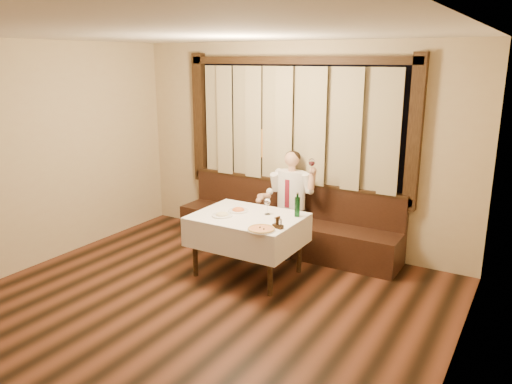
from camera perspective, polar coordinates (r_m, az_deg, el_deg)
The scene contains 10 objects.
room at distance 5.20m, azimuth -5.22°, elevation 3.03°, with size 5.01×6.01×2.81m.
banquette at distance 6.96m, azimuth 3.45°, elevation -3.97°, with size 3.20×0.61×0.94m.
dining_table at distance 6.01m, azimuth -0.97°, elevation -3.64°, with size 1.27×0.97×0.76m.
pizza at distance 5.46m, azimuth 0.62°, elevation -4.26°, with size 0.31×0.31×0.03m.
pasta_red at distance 6.12m, azimuth -2.05°, elevation -1.91°, with size 0.25×0.25×0.09m.
pasta_cream at distance 5.95m, azimuth -3.91°, elevation -2.45°, with size 0.25×0.25×0.08m.
green_bottle at distance 5.91m, azimuth 4.73°, elevation -1.66°, with size 0.06×0.06×0.29m.
table_wine_glass at distance 5.97m, azimuth 1.30°, elevation -1.21°, with size 0.08×0.08×0.20m.
cruet_caddy at distance 5.53m, azimuth 2.52°, elevation -3.67°, with size 0.13×0.09×0.13m.
seated_man at distance 6.70m, azimuth 3.83°, elevation -0.28°, with size 0.75×0.56×1.38m.
Camera 1 is at (2.98, -3.15, 2.57)m, focal length 35.00 mm.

